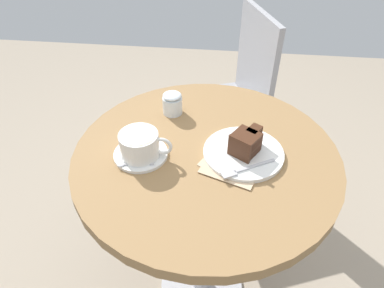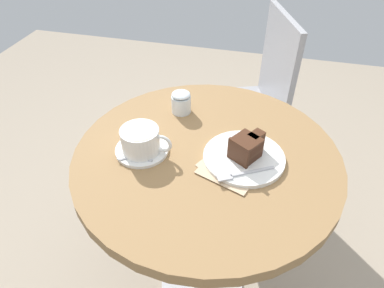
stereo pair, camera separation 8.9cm
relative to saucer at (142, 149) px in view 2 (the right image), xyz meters
name	(u,v)px [view 2 (the right image)]	position (x,y,z in m)	size (l,w,h in m)	color
ground_plane	(202,287)	(0.17, 0.03, -0.74)	(4.40, 4.40, 0.01)	gray
cafe_table	(206,185)	(0.17, 0.03, -0.13)	(0.72, 0.72, 0.73)	olive
saucer	(142,149)	(0.00, 0.00, 0.00)	(0.14, 0.14, 0.01)	white
coffee_cup	(141,140)	(0.00, -0.01, 0.04)	(0.14, 0.10, 0.07)	white
teaspoon	(130,159)	(-0.01, -0.05, 0.01)	(0.09, 0.02, 0.00)	#B7B7BC
cake_plate	(244,159)	(0.27, 0.03, 0.00)	(0.21, 0.21, 0.01)	white
cake_slice	(247,148)	(0.28, 0.03, 0.04)	(0.09, 0.10, 0.06)	#422619
fork	(239,174)	(0.27, -0.04, 0.01)	(0.14, 0.09, 0.00)	#B7B7BC
napkin	(234,165)	(0.25, 0.00, 0.00)	(0.21, 0.21, 0.00)	tan
cafe_chair	(254,95)	(0.25, 0.70, -0.22)	(0.49, 0.49, 0.87)	#9E9EA3
sugar_pot	(181,102)	(0.05, 0.21, 0.03)	(0.06, 0.06, 0.07)	silver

